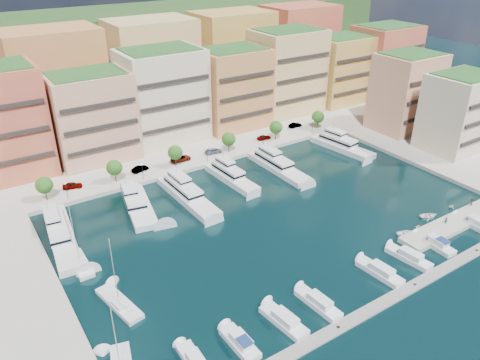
% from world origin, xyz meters
% --- Properties ---
extents(ground, '(400.00, 400.00, 0.00)m').
position_xyz_m(ground, '(0.00, 0.00, 0.00)').
color(ground, black).
rests_on(ground, ground).
extents(north_quay, '(220.00, 64.00, 2.00)m').
position_xyz_m(north_quay, '(0.00, 62.00, 0.00)').
color(north_quay, '#9E998E').
rests_on(north_quay, ground).
extents(hillside, '(240.00, 40.00, 58.00)m').
position_xyz_m(hillside, '(0.00, 110.00, 0.00)').
color(hillside, '#1F3B18').
rests_on(hillside, ground).
extents(south_pontoon, '(72.00, 2.20, 0.35)m').
position_xyz_m(south_pontoon, '(-3.00, -30.00, 0.00)').
color(south_pontoon, gray).
rests_on(south_pontoon, ground).
extents(finger_pier, '(32.00, 5.00, 2.00)m').
position_xyz_m(finger_pier, '(30.00, -22.00, 0.00)').
color(finger_pier, '#9E998E').
rests_on(finger_pier, ground).
extents(apartment_1, '(20.00, 16.50, 26.80)m').
position_xyz_m(apartment_1, '(-44.00, 51.99, 14.31)').
color(apartment_1, '#C56841').
rests_on(apartment_1, north_quay).
extents(apartment_2, '(20.00, 15.50, 22.80)m').
position_xyz_m(apartment_2, '(-23.00, 49.99, 12.31)').
color(apartment_2, tan).
rests_on(apartment_2, north_quay).
extents(apartment_3, '(22.00, 16.50, 25.80)m').
position_xyz_m(apartment_3, '(-2.00, 51.99, 13.81)').
color(apartment_3, beige).
rests_on(apartment_3, north_quay).
extents(apartment_4, '(20.00, 15.50, 23.80)m').
position_xyz_m(apartment_4, '(20.00, 49.99, 12.81)').
color(apartment_4, '#CD744D').
rests_on(apartment_4, north_quay).
extents(apartment_5, '(22.00, 16.50, 26.80)m').
position_xyz_m(apartment_5, '(42.00, 51.99, 14.31)').
color(apartment_5, tan).
rests_on(apartment_5, north_quay).
extents(apartment_6, '(20.00, 15.50, 22.80)m').
position_xyz_m(apartment_6, '(64.00, 49.99, 12.31)').
color(apartment_6, gold).
rests_on(apartment_6, north_quay).
extents(apartment_7, '(22.00, 16.50, 24.80)m').
position_xyz_m(apartment_7, '(84.00, 47.99, 13.31)').
color(apartment_7, '#C56841').
rests_on(apartment_7, north_quay).
extents(apartment_east_a, '(18.00, 14.50, 22.80)m').
position_xyz_m(apartment_east_a, '(62.00, 19.99, 12.31)').
color(apartment_east_a, tan).
rests_on(apartment_east_a, east_quay).
extents(apartment_east_b, '(18.00, 14.50, 20.80)m').
position_xyz_m(apartment_east_b, '(62.00, 1.99, 11.31)').
color(apartment_east_b, beige).
rests_on(apartment_east_b, east_quay).
extents(backblock_1, '(26.00, 18.00, 30.00)m').
position_xyz_m(backblock_1, '(-25.00, 74.00, 16.00)').
color(backblock_1, '#CD744D').
rests_on(backblock_1, north_quay).
extents(backblock_2, '(26.00, 18.00, 30.00)m').
position_xyz_m(backblock_2, '(5.00, 74.00, 16.00)').
color(backblock_2, tan).
rests_on(backblock_2, north_quay).
extents(backblock_3, '(26.00, 18.00, 30.00)m').
position_xyz_m(backblock_3, '(35.00, 74.00, 16.00)').
color(backblock_3, gold).
rests_on(backblock_3, north_quay).
extents(backblock_4, '(26.00, 18.00, 30.00)m').
position_xyz_m(backblock_4, '(65.00, 74.00, 16.00)').
color(backblock_4, '#C56841').
rests_on(backblock_4, north_quay).
extents(tree_0, '(3.80, 3.80, 5.65)m').
position_xyz_m(tree_0, '(-40.00, 33.50, 4.74)').
color(tree_0, '#473323').
rests_on(tree_0, north_quay).
extents(tree_1, '(3.80, 3.80, 5.65)m').
position_xyz_m(tree_1, '(-24.00, 33.50, 4.74)').
color(tree_1, '#473323').
rests_on(tree_1, north_quay).
extents(tree_2, '(3.80, 3.80, 5.65)m').
position_xyz_m(tree_2, '(-8.00, 33.50, 4.74)').
color(tree_2, '#473323').
rests_on(tree_2, north_quay).
extents(tree_3, '(3.80, 3.80, 5.65)m').
position_xyz_m(tree_3, '(8.00, 33.50, 4.74)').
color(tree_3, '#473323').
rests_on(tree_3, north_quay).
extents(tree_4, '(3.80, 3.80, 5.65)m').
position_xyz_m(tree_4, '(24.00, 33.50, 4.74)').
color(tree_4, '#473323').
rests_on(tree_4, north_quay).
extents(tree_5, '(3.80, 3.80, 5.65)m').
position_xyz_m(tree_5, '(40.00, 33.50, 4.74)').
color(tree_5, '#473323').
rests_on(tree_5, north_quay).
extents(lamppost_0, '(0.30, 0.30, 4.20)m').
position_xyz_m(lamppost_0, '(-36.00, 31.20, 3.83)').
color(lamppost_0, black).
rests_on(lamppost_0, north_quay).
extents(lamppost_1, '(0.30, 0.30, 4.20)m').
position_xyz_m(lamppost_1, '(-18.00, 31.20, 3.83)').
color(lamppost_1, black).
rests_on(lamppost_1, north_quay).
extents(lamppost_2, '(0.30, 0.30, 4.20)m').
position_xyz_m(lamppost_2, '(0.00, 31.20, 3.83)').
color(lamppost_2, black).
rests_on(lamppost_2, north_quay).
extents(lamppost_3, '(0.30, 0.30, 4.20)m').
position_xyz_m(lamppost_3, '(18.00, 31.20, 3.83)').
color(lamppost_3, black).
rests_on(lamppost_3, north_quay).
extents(lamppost_4, '(0.30, 0.30, 4.20)m').
position_xyz_m(lamppost_4, '(36.00, 31.20, 3.83)').
color(lamppost_4, black).
rests_on(lamppost_4, north_quay).
extents(yacht_0, '(7.10, 24.33, 7.30)m').
position_xyz_m(yacht_0, '(-41.11, 18.02, 1.21)').
color(yacht_0, silver).
rests_on(yacht_0, ground).
extents(yacht_1, '(8.53, 19.08, 7.30)m').
position_xyz_m(yacht_1, '(-23.89, 20.50, 1.09)').
color(yacht_1, silver).
rests_on(yacht_1, ground).
extents(yacht_2, '(5.23, 22.35, 7.30)m').
position_xyz_m(yacht_2, '(-12.78, 18.81, 1.21)').
color(yacht_2, silver).
rests_on(yacht_2, ground).
extents(yacht_3, '(5.12, 18.03, 7.30)m').
position_xyz_m(yacht_3, '(0.44, 20.84, 1.21)').
color(yacht_3, silver).
rests_on(yacht_3, ground).
extents(yacht_4, '(4.96, 21.28, 7.30)m').
position_xyz_m(yacht_4, '(13.64, 19.21, 1.09)').
color(yacht_4, silver).
rests_on(yacht_4, ground).
extents(yacht_6, '(7.33, 20.11, 7.30)m').
position_xyz_m(yacht_6, '(36.55, 20.00, 1.21)').
color(yacht_6, silver).
rests_on(yacht_6, ground).
extents(cruiser_1, '(2.79, 7.55, 2.66)m').
position_xyz_m(cruiser_1, '(-26.44, -24.60, 0.57)').
color(cruiser_1, silver).
rests_on(cruiser_1, ground).
extents(cruiser_2, '(3.66, 8.87, 2.55)m').
position_xyz_m(cruiser_2, '(-18.28, -24.59, 0.55)').
color(cruiser_2, silver).
rests_on(cruiser_2, ground).
extents(cruiser_3, '(3.09, 8.90, 2.55)m').
position_xyz_m(cruiser_3, '(-11.24, -24.60, 0.55)').
color(cruiser_3, silver).
rests_on(cruiser_3, ground).
extents(cruiser_5, '(3.40, 9.08, 2.55)m').
position_xyz_m(cruiser_5, '(3.28, -24.60, 0.55)').
color(cruiser_5, silver).
rests_on(cruiser_5, ground).
extents(cruiser_6, '(3.53, 8.98, 2.55)m').
position_xyz_m(cruiser_6, '(11.08, -24.60, 0.55)').
color(cruiser_6, silver).
rests_on(cruiser_6, ground).
extents(cruiser_7, '(2.89, 8.14, 2.66)m').
position_xyz_m(cruiser_7, '(18.87, -24.61, 0.57)').
color(cruiser_7, silver).
rests_on(cruiser_7, ground).
extents(cruiser_9, '(3.41, 7.96, 2.55)m').
position_xyz_m(cruiser_9, '(31.89, -24.58, 0.55)').
color(cruiser_9, silver).
rests_on(cruiser_9, ground).
extents(sailboat_1, '(4.73, 11.00, 13.20)m').
position_xyz_m(sailboat_1, '(-38.22, -6.69, 0.30)').
color(sailboat_1, silver).
rests_on(sailboat_1, ground).
extents(sailboat_2, '(2.75, 8.95, 13.20)m').
position_xyz_m(sailboat_2, '(-40.48, 7.02, 0.31)').
color(sailboat_2, silver).
rests_on(sailboat_2, ground).
extents(tender_0, '(4.75, 3.99, 0.84)m').
position_xyz_m(tender_0, '(17.34, -19.00, 0.42)').
color(tender_0, white).
rests_on(tender_0, ground).
extents(tender_2, '(4.65, 3.90, 0.82)m').
position_xyz_m(tender_2, '(26.66, -17.19, 0.41)').
color(tender_2, white).
rests_on(tender_2, ground).
extents(tender_1, '(1.93, 1.81, 0.81)m').
position_xyz_m(tender_1, '(21.27, -18.65, 0.41)').
color(tender_1, beige).
rests_on(tender_1, ground).
extents(tender_3, '(1.71, 1.53, 0.81)m').
position_xyz_m(tender_3, '(34.27, -17.38, 0.40)').
color(tender_3, beige).
rests_on(tender_3, ground).
extents(car_0, '(4.74, 2.81, 1.51)m').
position_xyz_m(car_0, '(-33.66, 35.88, 1.76)').
color(car_0, gray).
rests_on(car_0, north_quay).
extents(car_1, '(4.62, 2.39, 1.45)m').
position_xyz_m(car_1, '(-17.01, 35.49, 1.73)').
color(car_1, gray).
rests_on(car_1, north_quay).
extents(car_2, '(5.45, 2.66, 1.49)m').
position_xyz_m(car_2, '(-5.61, 35.41, 1.75)').
color(car_2, gray).
rests_on(car_2, north_quay).
extents(car_3, '(5.01, 2.40, 1.41)m').
position_xyz_m(car_3, '(3.95, 34.98, 1.70)').
color(car_3, gray).
rests_on(car_3, north_quay).
extents(car_4, '(4.30, 2.08, 1.41)m').
position_xyz_m(car_4, '(21.09, 35.25, 1.71)').
color(car_4, gray).
rests_on(car_4, north_quay).
extents(car_5, '(4.36, 1.58, 1.43)m').
position_xyz_m(car_5, '(34.88, 37.91, 1.71)').
color(car_5, gray).
rests_on(car_5, north_quay).
extents(person_0, '(0.65, 0.66, 1.54)m').
position_xyz_m(person_0, '(26.16, -21.46, 1.77)').
color(person_0, navy).
rests_on(person_0, finger_pier).
extents(person_1, '(0.99, 0.84, 1.76)m').
position_xyz_m(person_1, '(37.10, -20.00, 1.88)').
color(person_1, '#4E332E').
rests_on(person_1, finger_pier).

